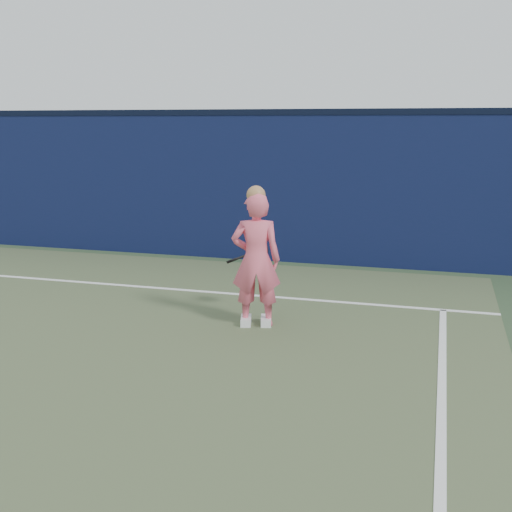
% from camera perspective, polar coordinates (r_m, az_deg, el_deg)
% --- Properties ---
extents(backstop_wall, '(24.00, 0.40, 2.50)m').
position_cam_1_polar(backstop_wall, '(11.83, -7.31, 6.22)').
color(backstop_wall, '#0D163C').
rests_on(backstop_wall, ground).
extents(wall_cap, '(24.00, 0.42, 0.10)m').
position_cam_1_polar(wall_cap, '(11.78, -7.48, 12.53)').
color(wall_cap, black).
rests_on(wall_cap, backstop_wall).
extents(player, '(0.66, 0.52, 1.67)m').
position_cam_1_polar(player, '(7.53, 0.00, -0.30)').
color(player, '#F86079').
rests_on(player, ground).
extents(racket, '(0.47, 0.38, 0.30)m').
position_cam_1_polar(racket, '(8.02, 0.03, 0.34)').
color(racket, black).
rests_on(racket, ground).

